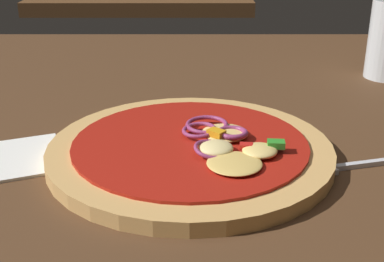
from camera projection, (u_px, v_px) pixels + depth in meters
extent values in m
cube|color=#4C301C|center=(170.00, 163.00, 0.54)|extent=(1.31, 1.08, 0.04)
cylinder|color=tan|center=(192.00, 151.00, 0.51)|extent=(0.28, 0.28, 0.01)
cylinder|color=#A81C11|center=(192.00, 143.00, 0.50)|extent=(0.23, 0.23, 0.00)
ellipsoid|color=#EFCC72|center=(262.00, 151.00, 0.47)|extent=(0.03, 0.03, 0.01)
ellipsoid|color=#EFCC72|center=(227.00, 133.00, 0.52)|extent=(0.05, 0.05, 0.01)
ellipsoid|color=#F4DB8E|center=(218.00, 148.00, 0.48)|extent=(0.03, 0.03, 0.01)
ellipsoid|color=#E5BC60|center=(236.00, 163.00, 0.45)|extent=(0.05, 0.05, 0.01)
torus|color=#93386B|center=(212.00, 149.00, 0.47)|extent=(0.04, 0.04, 0.01)
torus|color=#93386B|center=(234.00, 133.00, 0.51)|extent=(0.03, 0.03, 0.01)
torus|color=#93386B|center=(201.00, 130.00, 0.51)|extent=(0.05, 0.05, 0.01)
torus|color=#93386B|center=(209.00, 127.00, 0.52)|extent=(0.06, 0.06, 0.01)
cube|color=#2D8C28|center=(278.00, 144.00, 0.48)|extent=(0.02, 0.01, 0.01)
cube|color=orange|center=(218.00, 133.00, 0.50)|extent=(0.02, 0.02, 0.01)
cube|color=red|center=(248.00, 146.00, 0.48)|extent=(0.01, 0.01, 0.00)
cube|color=silver|center=(327.00, 169.00, 0.48)|extent=(0.02, 0.02, 0.01)
cube|color=silver|center=(299.00, 168.00, 0.48)|extent=(0.03, 0.01, 0.00)
cube|color=silver|center=(302.00, 171.00, 0.48)|extent=(0.03, 0.01, 0.00)
cube|color=silver|center=(304.00, 174.00, 0.47)|extent=(0.03, 0.01, 0.00)
cube|color=silver|center=(307.00, 177.00, 0.47)|extent=(0.03, 0.01, 0.00)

